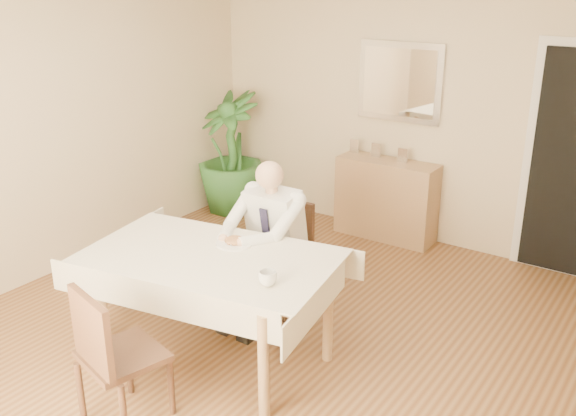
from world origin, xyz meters
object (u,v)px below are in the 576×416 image
Objects in this scene: sideboard at (386,199)px; dining_table at (210,266)px; potted_palm at (230,152)px; seated_man at (262,235)px; chair_far at (284,248)px; chair_near at (111,352)px; coffee_mug at (268,278)px.

dining_table is at bearing -91.57° from sideboard.
potted_palm reaches higher than sideboard.
seated_man reaches higher than dining_table.
chair_near reaches higher than chair_far.
chair_near is (0.06, -0.94, -0.15)m from dining_table.
chair_far reaches higher than sideboard.
seated_man is 0.93m from coffee_mug.
chair_far is 0.35m from seated_man.
chair_near is at bearing -122.83° from coffee_mug.
dining_table is at bearing 167.47° from coffee_mug.
sideboard is at bearing 104.54° from chair_near.
dining_table is 1.51× the size of seated_man.
coffee_mug is 2.79m from sideboard.
seated_man is (0.00, -0.28, 0.21)m from chair_far.
potted_palm is (-1.73, 1.72, -0.02)m from seated_man.
potted_palm is at bearing 133.39° from coffee_mug.
dining_table is 2.05× the size of chair_near.
chair_near is at bearing -88.27° from chair_far.
seated_man is 10.88× the size of coffee_mug.
sideboard is (-0.00, 3.52, -0.12)m from chair_near.
potted_palm is at bearing 116.87° from dining_table.
chair_far is 0.65× the size of potted_palm.
chair_near is 0.92× the size of sideboard.
dining_table is 2.89m from potted_palm.
chair_far is 0.69× the size of seated_man.
coffee_mug is at bearing -79.43° from sideboard.
chair_near is at bearing -87.90° from seated_man.
dining_table is at bearing -90.04° from chair_far.
dining_table is 0.90m from chair_far.
dining_table is 2.60m from sideboard.
chair_far is at bearing 90.00° from seated_man.
chair_far is 0.86× the size of sideboard.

